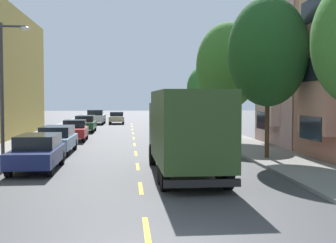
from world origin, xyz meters
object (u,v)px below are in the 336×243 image
at_px(street_lamp, 5,81).
at_px(parked_wagon_forest, 85,123).
at_px(street_tree_farthest, 206,87).
at_px(moving_champagne_sedan, 117,118).
at_px(parked_hatchback_red, 74,130).
at_px(parked_pickup_silver, 96,117).
at_px(parked_hatchback_teal, 197,132).
at_px(parked_wagon_burgundy, 178,123).
at_px(street_tree_third, 228,66).
at_px(parked_wagon_navy, 37,151).
at_px(parked_suv_white, 168,116).
at_px(parked_wagon_sky, 57,139).
at_px(delivery_box_truck, 186,128).
at_px(street_tree_second, 268,52).

xyz_separation_m(street_lamp, parked_wagon_forest, (1.58, 21.34, -3.02)).
bearing_deg(street_tree_farthest, moving_champagne_sedan, 116.63).
bearing_deg(parked_hatchback_red, street_tree_farthest, 31.46).
height_order(parked_wagon_forest, parked_pickup_silver, parked_pickup_silver).
distance_m(parked_hatchback_teal, parked_wagon_burgundy, 11.89).
relative_size(street_tree_third, parked_wagon_navy, 1.72).
bearing_deg(parked_wagon_burgundy, parked_hatchback_teal, -90.06).
bearing_deg(parked_wagon_forest, parked_suv_white, 55.15).
xyz_separation_m(parked_wagon_forest, parked_hatchback_red, (0.08, -9.13, -0.05)).
xyz_separation_m(street_tree_farthest, parked_wagon_burgundy, (-2.10, 2.99, -3.25)).
bearing_deg(parked_wagon_sky, street_tree_farthest, 52.48).
relative_size(street_lamp, parked_suv_white, 1.31).
bearing_deg(parked_wagon_navy, parked_hatchback_red, 90.07).
bearing_deg(street_lamp, parked_wagon_forest, 85.77).
distance_m(delivery_box_truck, parked_wagon_sky, 10.50).
bearing_deg(street_tree_third, parked_wagon_navy, -133.50).
xyz_separation_m(parked_wagon_sky, parked_hatchback_red, (0.12, 7.53, -0.05)).
distance_m(parked_hatchback_red, moving_champagne_sedan, 23.03).
bearing_deg(parked_wagon_forest, parked_pickup_silver, 89.51).
distance_m(street_tree_third, delivery_box_truck, 14.61).
bearing_deg(parked_hatchback_red, moving_champagne_sedan, 83.81).
bearing_deg(parked_suv_white, parked_wagon_forest, -124.85).
distance_m(parked_hatchback_red, parked_wagon_navy, 13.72).
distance_m(street_tree_second, parked_wagon_burgundy, 21.61).
bearing_deg(street_tree_third, street_tree_farthest, 90.00).
relative_size(parked_suv_white, parked_wagon_forest, 1.02).
xyz_separation_m(parked_suv_white, parked_wagon_burgundy, (-0.13, -12.22, -0.18)).
bearing_deg(parked_hatchback_teal, street_tree_second, -76.97).
xyz_separation_m(street_tree_third, parked_pickup_silver, (-10.65, 24.54, -4.47)).
bearing_deg(parked_wagon_forest, parked_wagon_sky, -90.14).
bearing_deg(moving_champagne_sedan, parked_hatchback_red, -96.19).
distance_m(street_tree_farthest, parked_wagon_sky, 18.03).
distance_m(parked_wagon_burgundy, parked_pickup_silver, 15.17).
distance_m(street_tree_third, parked_hatchback_teal, 5.01).
height_order(street_tree_third, parked_wagon_sky, street_tree_third).
relative_size(delivery_box_truck, parked_wagon_burgundy, 1.73).
bearing_deg(delivery_box_truck, parked_wagon_navy, 160.05).
relative_size(street_tree_third, street_lamp, 1.28).
height_order(street_tree_third, parked_wagon_burgundy, street_tree_third).
bearing_deg(moving_champagne_sedan, delivery_box_truck, -84.70).
bearing_deg(parked_wagon_sky, moving_champagne_sedan, 85.12).
distance_m(street_tree_third, parked_suv_white, 24.69).
distance_m(parked_hatchback_teal, parked_pickup_silver, 25.86).
height_order(street_lamp, delivery_box_truck, street_lamp).
height_order(parked_suv_white, moving_champagne_sedan, parked_suv_white).
xyz_separation_m(parked_hatchback_red, parked_pickup_silver, (0.04, 22.05, 0.07)).
relative_size(street_tree_second, parked_wagon_forest, 1.67).
bearing_deg(parked_hatchback_teal, street_tree_third, -3.24).
distance_m(street_tree_third, street_lamp, 15.78).
xyz_separation_m(parked_wagon_sky, parked_pickup_silver, (0.15, 29.58, 0.02)).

